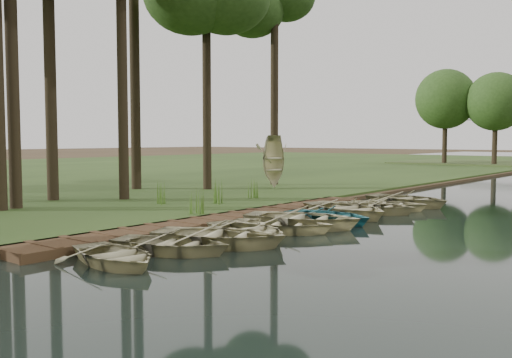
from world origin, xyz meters
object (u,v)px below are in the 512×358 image
Objects in this scene: rowboat_2 at (220,233)px; rowboat_1 at (172,241)px; stored_rowboat at (273,183)px; rowboat_0 at (115,252)px; boardwalk at (228,220)px.

rowboat_1 is at bearing 143.77° from rowboat_2.
rowboat_1 is 0.86× the size of rowboat_2.
rowboat_0 is at bearing -136.51° from stored_rowboat.
rowboat_2 reaches higher than rowboat_0.
rowboat_1 is 1.48m from rowboat_2.
rowboat_1 is 16.92m from stored_rowboat.
boardwalk is at bearing 30.79° from rowboat_0.
stored_rowboat is at bearing 119.38° from boardwalk.
rowboat_1 is (2.44, -4.86, 0.23)m from boardwalk.
rowboat_0 is 18.48m from stored_rowboat.
stored_rowboat is at bearing 9.09° from rowboat_1.
rowboat_0 is at bearing 150.60° from rowboat_2.
stored_rowboat is (-8.08, 14.86, 0.22)m from rowboat_1.
boardwalk is 5.55× the size of stored_rowboat.
rowboat_0 is 0.93× the size of rowboat_1.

